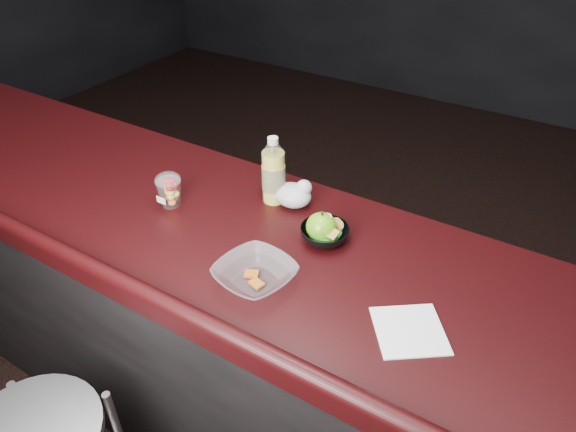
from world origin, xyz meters
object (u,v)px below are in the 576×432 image
(fruit_cup, at_px, (169,189))
(snack_bowl, at_px, (324,232))
(green_apple, at_px, (322,227))
(lemonade_bottle, at_px, (274,175))
(takeout_bowl, at_px, (255,275))

(fruit_cup, distance_m, snack_bowl, 0.51)
(green_apple, distance_m, snack_bowl, 0.02)
(lemonade_bottle, height_order, snack_bowl, lemonade_bottle)
(green_apple, bearing_deg, lemonade_bottle, 156.69)
(snack_bowl, bearing_deg, green_apple, 173.92)
(green_apple, bearing_deg, takeout_bowl, -103.19)
(fruit_cup, height_order, snack_bowl, fruit_cup)
(lemonade_bottle, distance_m, takeout_bowl, 0.39)
(green_apple, xyz_separation_m, takeout_bowl, (-0.06, -0.25, -0.02))
(takeout_bowl, bearing_deg, lemonade_bottle, 115.46)
(fruit_cup, bearing_deg, takeout_bowl, -19.83)
(fruit_cup, xyz_separation_m, snack_bowl, (0.50, 0.10, -0.03))
(green_apple, height_order, takeout_bowl, green_apple)
(fruit_cup, relative_size, green_apple, 1.22)
(lemonade_bottle, bearing_deg, green_apple, -23.31)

